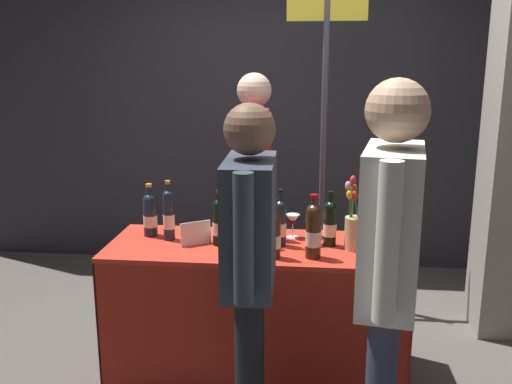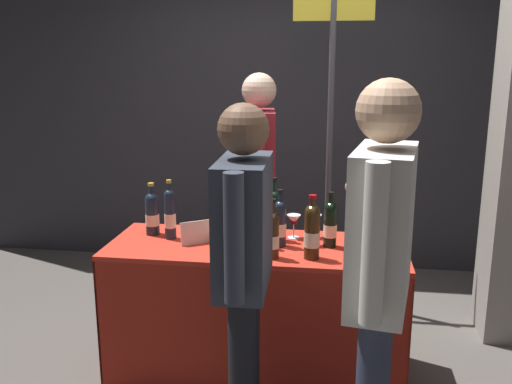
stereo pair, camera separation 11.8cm
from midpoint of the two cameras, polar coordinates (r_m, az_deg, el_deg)
name	(u,v)px [view 2 (the right image)]	position (r m, az deg, el deg)	size (l,w,h in m)	color
ground_plane	(256,370)	(3.43, 1.04, -17.71)	(12.00, 12.00, 0.00)	#514C47
back_partition	(288,88)	(4.80, 4.00, 10.51)	(5.78, 0.12, 3.06)	#2D2D33
tasting_table	(256,287)	(3.19, 1.08, -9.66)	(1.64, 0.62, 0.77)	red
featured_wine_bottle	(280,222)	(3.05, 3.59, -3.12)	(0.07, 0.07, 0.32)	#192333
display_bottle_0	(152,213)	(3.29, -9.53, -2.10)	(0.08, 0.08, 0.31)	#192333
display_bottle_1	(330,224)	(3.07, 8.68, -3.21)	(0.07, 0.07, 0.31)	black
display_bottle_2	(259,223)	(3.03, 1.43, -3.20)	(0.08, 0.08, 0.32)	black
display_bottle_3	(272,234)	(2.87, 2.87, -4.28)	(0.07, 0.07, 0.31)	#38230F
display_bottle_4	(274,214)	(3.15, 2.91, -2.27)	(0.07, 0.07, 0.36)	black
display_bottle_5	(237,217)	(3.09, -0.82, -2.61)	(0.07, 0.07, 0.35)	black
display_bottle_6	(170,213)	(3.19, -7.72, -2.18)	(0.07, 0.07, 0.34)	#192333
display_bottle_7	(219,221)	(3.07, -2.65, -2.97)	(0.07, 0.07, 0.31)	black
display_bottle_8	(312,231)	(2.87, 6.91, -3.94)	(0.08, 0.08, 0.34)	#38230F
wine_glass_near_vendor	(315,220)	(3.22, 7.09, -2.90)	(0.07, 0.07, 0.13)	silver
wine_glass_mid	(312,227)	(3.09, 6.81, -3.53)	(0.07, 0.07, 0.14)	silver
wine_glass_near_taster	(294,221)	(3.20, 4.93, -2.92)	(0.08, 0.08, 0.14)	silver
flower_vase	(354,229)	(3.03, 11.07, -3.72)	(0.11, 0.11, 0.40)	tan
brochure_stand	(196,233)	(3.11, -5.04, -4.15)	(0.18, 0.01, 0.13)	silver
vendor_presenter	(259,173)	(3.82, 1.20, 1.96)	(0.27, 0.58, 1.68)	#2D3347
taster_foreground_right	(244,249)	(2.45, 0.16, -5.88)	(0.22, 0.64, 1.60)	black
taster_foreground_left	(380,258)	(2.20, 14.08, -6.56)	(0.28, 0.62, 1.71)	#2D3347
booth_signpost	(330,122)	(4.04, 8.42, 7.07)	(0.55, 0.04, 2.20)	#47474C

